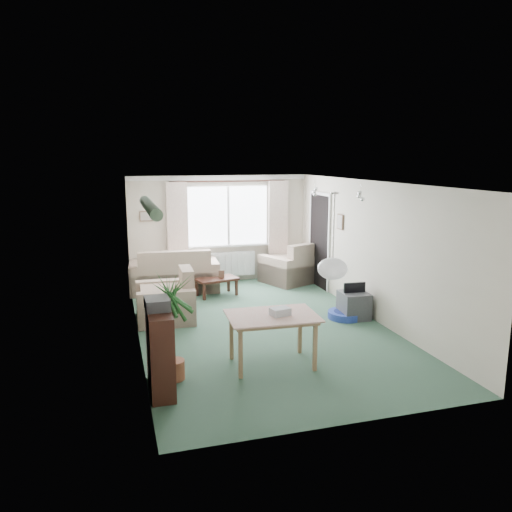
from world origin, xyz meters
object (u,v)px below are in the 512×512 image
object	(u,v)px
coffee_table	(217,287)
tv_cube	(354,305)
armchair_left	(165,295)
dining_table	(272,341)
pet_bed	(345,315)
armchair_corner	(289,262)
houseplant	(173,328)
sofa	(174,269)
bookshelf	(160,351)

from	to	relation	value
coffee_table	tv_cube	world-z (taller)	tv_cube
armchair_left	coffee_table	xyz separation A→B (m)	(1.18, 1.28, -0.27)
dining_table	pet_bed	xyz separation A→B (m)	(1.87, 1.55, -0.28)
coffee_table	pet_bed	distance (m)	2.80
tv_cube	pet_bed	xyz separation A→B (m)	(-0.14, 0.04, -0.17)
armchair_corner	dining_table	world-z (taller)	armchair_corner
houseplant	tv_cube	bearing A→B (deg)	25.51
armchair_corner	armchair_left	distance (m)	3.54
coffee_table	armchair_corner	bearing A→B (deg)	19.81
sofa	tv_cube	xyz separation A→B (m)	(2.80, -2.77, -0.23)
sofa	armchair_left	size ratio (longest dim) A/B	1.81
coffee_table	dining_table	xyz separation A→B (m)	(0.01, -3.62, 0.16)
coffee_table	houseplant	distance (m)	3.96
armchair_corner	dining_table	distance (m)	4.63
armchair_corner	armchair_left	bearing A→B (deg)	9.82
coffee_table	houseplant	bearing A→B (deg)	-109.75
tv_cube	pet_bed	bearing A→B (deg)	169.43
houseplant	armchair_corner	bearing A→B (deg)	54.29
sofa	armchair_corner	xyz separation A→B (m)	(2.58, -0.02, 0.00)
armchair_left	houseplant	xyz separation A→B (m)	(-0.15, -2.42, 0.23)
armchair_corner	bookshelf	world-z (taller)	bookshelf
houseplant	tv_cube	size ratio (longest dim) A/B	2.66
dining_table	tv_cube	world-z (taller)	dining_table
houseplant	pet_bed	world-z (taller)	houseplant
coffee_table	pet_bed	world-z (taller)	coffee_table
dining_table	houseplant	bearing A→B (deg)	-176.53
bookshelf	pet_bed	xyz separation A→B (m)	(3.40, 1.90, -0.45)
pet_bed	tv_cube	bearing A→B (deg)	-14.25
armchair_left	sofa	bearing A→B (deg)	170.27
pet_bed	armchair_left	bearing A→B (deg)	165.52
tv_cube	pet_bed	world-z (taller)	tv_cube
bookshelf	sofa	bearing A→B (deg)	81.19
coffee_table	armchair_left	bearing A→B (deg)	-132.72
tv_cube	coffee_table	bearing A→B (deg)	137.56
coffee_table	bookshelf	world-z (taller)	bookshelf
armchair_left	dining_table	xyz separation A→B (m)	(1.19, -2.34, -0.11)
houseplant	pet_bed	distance (m)	3.65
sofa	armchair_corner	distance (m)	2.58
houseplant	bookshelf	bearing A→B (deg)	-125.46
armchair_corner	dining_table	bearing A→B (deg)	44.25
tv_cube	sofa	bearing A→B (deg)	138.94
sofa	tv_cube	size ratio (longest dim) A/B	3.57
bookshelf	pet_bed	size ratio (longest dim) A/B	1.67
sofa	dining_table	xyz separation A→B (m)	(0.79, -4.29, -0.11)
armchair_corner	houseplant	bearing A→B (deg)	31.23
armchair_corner	coffee_table	bearing A→B (deg)	-3.25
armchair_left	pet_bed	size ratio (longest dim) A/B	1.66
sofa	dining_table	bearing A→B (deg)	104.69
sofa	armchair_left	distance (m)	1.99
bookshelf	pet_bed	world-z (taller)	bookshelf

